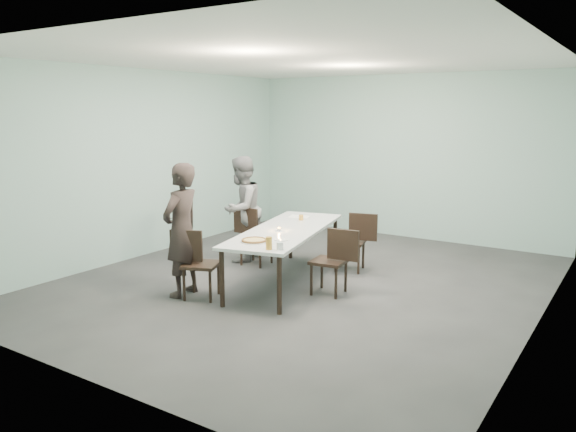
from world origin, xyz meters
The scene contains 16 objects.
ground centered at (0.00, 0.00, 0.00)m, with size 7.00×7.00×0.00m, color #333335.
room_shell centered at (0.00, 0.00, 2.03)m, with size 6.02×7.02×3.01m.
table centered at (-0.23, -0.11, 0.69)m, with size 1.46×2.74×0.75m.
chair_near_left centered at (-0.83, -1.29, 0.50)m, with size 0.65×0.55×0.87m.
chair_far_left centered at (-1.18, 0.39, 0.50)m, with size 0.63×0.45×0.87m.
chair_near_right centered at (0.60, -0.23, 0.50)m, with size 0.63×0.46×0.87m.
chair_far_right centered at (0.33, 0.91, 0.50)m, with size 0.65×0.51×0.87m.
diner_near centered at (-1.03, -1.30, 0.85)m, with size 0.62×0.41×1.71m, color black.
diner_far centered at (-1.44, 0.47, 0.83)m, with size 0.80×0.63×1.65m, color gray.
pizza centered at (-0.13, -0.97, 0.77)m, with size 0.34×0.34×0.04m.
side_plate centered at (0.10, -0.70, 0.76)m, with size 0.18×0.18×0.01m, color white.
beer_glass centered at (0.24, -1.18, 0.82)m, with size 0.08×0.08×0.15m, color gold.
water_tumbler centered at (0.36, -1.12, 0.80)m, with size 0.08×0.08×0.09m, color silver.
tealight centered at (-0.23, -0.27, 0.77)m, with size 0.06×0.06×0.05m.
amber_tumbler centered at (-0.38, 0.54, 0.79)m, with size 0.07×0.07×0.08m, color gold.
menu centered at (-0.54, 0.75, 0.75)m, with size 0.30×0.22×0.01m, color silver.
Camera 1 is at (3.90, -6.39, 2.35)m, focal length 35.00 mm.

